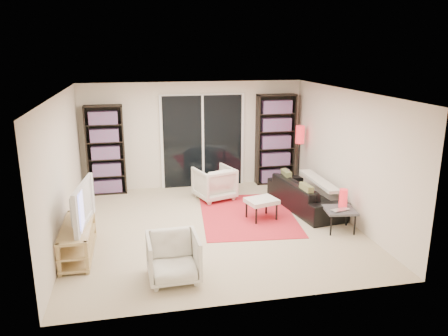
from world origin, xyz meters
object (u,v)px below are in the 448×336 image
at_px(bookshelf_left, 106,150).
at_px(ottoman, 262,202).
at_px(armchair_front, 173,258).
at_px(bookshelf_right, 275,140).
at_px(floor_lamp, 300,141).
at_px(side_table, 340,211).
at_px(armchair_back, 214,183).
at_px(tv_stand, 78,239).
at_px(sofa, 305,195).

height_order(bookshelf_left, ottoman, bookshelf_left).
bearing_deg(armchair_front, bookshelf_right, 53.64).
xyz_separation_m(ottoman, floor_lamp, (1.35, 1.64, 0.77)).
bearing_deg(side_table, bookshelf_right, 94.43).
distance_m(bookshelf_left, side_table, 5.07).
height_order(ottoman, floor_lamp, floor_lamp).
bearing_deg(armchair_front, armchair_back, 68.07).
xyz_separation_m(tv_stand, side_table, (4.39, 0.07, 0.10)).
distance_m(tv_stand, armchair_front, 1.72).
bearing_deg(armchair_back, tv_stand, 22.69).
height_order(bookshelf_left, armchair_back, bookshelf_left).
relative_size(bookshelf_right, tv_stand, 1.54).
xyz_separation_m(armchair_back, side_table, (1.84, -2.11, 0.01)).
bearing_deg(bookshelf_left, sofa, -24.52).
distance_m(armchair_back, floor_lamp, 2.17).
relative_size(tv_stand, sofa, 0.70).
distance_m(bookshelf_left, armchair_back, 2.47).
bearing_deg(bookshelf_right, side_table, -85.57).
relative_size(sofa, armchair_front, 2.73).
height_order(bookshelf_right, armchair_back, bookshelf_right).
height_order(ottoman, side_table, same).
relative_size(armchair_front, side_table, 1.22).
relative_size(tv_stand, side_table, 2.32).
bearing_deg(armchair_front, ottoman, 44.11).
bearing_deg(sofa, side_table, -179.95).
bearing_deg(tv_stand, side_table, 0.87).
relative_size(bookshelf_left, bookshelf_right, 0.93).
bearing_deg(side_table, ottoman, 146.60).
height_order(bookshelf_left, side_table, bookshelf_left).
distance_m(bookshelf_left, armchair_front, 4.25).
bearing_deg(side_table, sofa, 97.98).
bearing_deg(floor_lamp, bookshelf_right, 126.28).
distance_m(bookshelf_right, sofa, 1.94).
bearing_deg(ottoman, bookshelf_right, 66.10).
bearing_deg(armchair_front, floor_lamp, 46.08).
relative_size(sofa, armchair_back, 2.57).
distance_m(bookshelf_left, tv_stand, 3.12).
bearing_deg(armchair_back, sofa, 132.92).
bearing_deg(ottoman, side_table, -33.40).
bearing_deg(bookshelf_left, side_table, -35.91).
relative_size(sofa, side_table, 3.33).
relative_size(tv_stand, armchair_front, 1.90).
bearing_deg(armchair_back, bookshelf_left, -38.53).
bearing_deg(tv_stand, armchair_back, 40.51).
bearing_deg(armchair_back, bookshelf_right, -170.16).
bearing_deg(side_table, tv_stand, -179.13).
bearing_deg(armchair_back, ottoman, 98.42).
xyz_separation_m(tv_stand, sofa, (4.22, 1.23, 0.02)).
bearing_deg(armchair_back, armchair_front, 52.18).
xyz_separation_m(bookshelf_left, floor_lamp, (4.24, -0.53, 0.14)).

